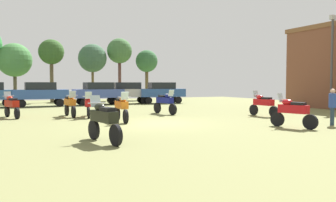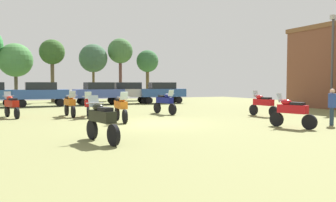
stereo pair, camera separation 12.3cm
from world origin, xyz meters
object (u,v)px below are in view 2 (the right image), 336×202
at_px(person_1, 332,104).
at_px(tree_6, 15,60).
at_px(tree_8, 120,52).
at_px(car_3, 162,91).
at_px(motorcycle_5, 12,105).
at_px(motorcycle_7, 292,111).
at_px(motorcycle_8, 88,104).
at_px(motorcycle_9, 263,104).
at_px(motorcycle_1, 70,104).
at_px(lamp_post, 332,57).
at_px(car_1, 99,92).
at_px(tree_1, 147,62).
at_px(motorcycle_3, 165,102).
at_px(car_6, 128,91).
at_px(tree_5, 52,53).
at_px(car_2, 41,92).
at_px(motorcycle_2, 121,107).
at_px(tree_2, 93,58).
at_px(motorcycle_6, 102,120).

xyz_separation_m(person_1, tree_6, (-12.46, 26.70, 3.25)).
bearing_deg(tree_8, car_3, -78.60).
distance_m(motorcycle_5, motorcycle_7, 14.60).
bearing_deg(motorcycle_8, motorcycle_9, 168.51).
bearing_deg(motorcycle_1, lamp_post, 165.15).
height_order(car_1, tree_1, tree_1).
xyz_separation_m(motorcycle_3, motorcycle_7, (2.09, -8.36, -0.03)).
relative_size(car_6, tree_5, 0.71).
bearing_deg(person_1, tree_5, -96.33).
distance_m(car_2, lamp_post, 22.61).
bearing_deg(motorcycle_1, tree_8, -120.25).
relative_size(person_1, lamp_post, 0.25).
distance_m(motorcycle_1, car_6, 12.60).
bearing_deg(person_1, motorcycle_2, -59.23).
xyz_separation_m(car_6, person_1, (3.07, -19.73, -0.21)).
relative_size(motorcycle_9, car_3, 0.49).
height_order(tree_5, lamp_post, lamp_post).
height_order(person_1, tree_5, tree_5).
relative_size(motorcycle_7, tree_2, 0.33).
height_order(motorcycle_1, car_3, car_3).
relative_size(motorcycle_2, car_3, 0.49).
bearing_deg(tree_5, motorcycle_7, -75.24).
bearing_deg(lamp_post, car_3, 119.43).
bearing_deg(car_6, tree_2, 18.82).
bearing_deg(car_6, tree_6, 60.32).
bearing_deg(tree_8, motorcycle_8, -112.69).
bearing_deg(car_3, motorcycle_3, 164.59).
bearing_deg(motorcycle_6, tree_1, 53.72).
height_order(car_1, car_6, same).
height_order(motorcycle_3, tree_2, tree_2).
distance_m(motorcycle_8, tree_8, 20.59).
height_order(tree_2, tree_8, tree_8).
height_order(motorcycle_6, car_6, car_6).
distance_m(motorcycle_2, tree_5, 20.63).
xyz_separation_m(motorcycle_8, car_3, (9.34, 10.44, 0.45)).
distance_m(car_6, tree_6, 12.09).
bearing_deg(tree_8, car_1, -120.05).
bearing_deg(motorcycle_1, tree_1, -128.53).
bearing_deg(motorcycle_6, car_2, 79.11).
relative_size(person_1, tree_2, 0.27).
bearing_deg(motorcycle_1, motorcycle_7, 125.60).
xyz_separation_m(motorcycle_9, tree_2, (-4.67, 22.28, 3.95)).
height_order(motorcycle_5, motorcycle_9, motorcycle_9).
height_order(motorcycle_2, tree_6, tree_6).
relative_size(motorcycle_7, tree_8, 0.29).
height_order(motorcycle_9, car_3, car_3).
bearing_deg(car_2, motorcycle_7, -156.39).
xyz_separation_m(car_3, lamp_post, (7.29, -12.93, 2.57)).
distance_m(motorcycle_2, tree_2, 22.19).
bearing_deg(lamp_post, tree_1, 105.38).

